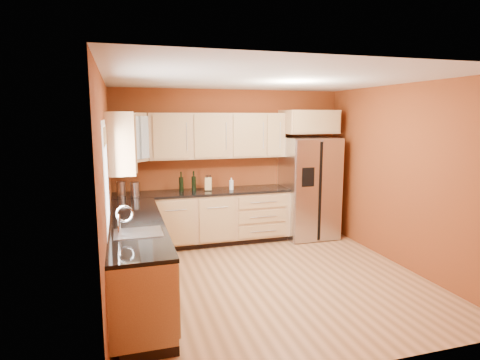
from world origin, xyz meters
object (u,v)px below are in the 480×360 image
Objects in this scene: canister_left at (121,189)px; knife_block at (208,184)px; refrigerator at (309,188)px; soap_dispenser at (231,184)px; wine_bottle_a at (194,181)px.

knife_block is at bearing 2.04° from canister_left.
refrigerator is at bearing -1.00° from canister_left.
refrigerator is 1.43m from soap_dispenser.
refrigerator is 5.35× the size of wine_bottle_a.
knife_block is (1.40, 0.05, -0.00)m from canister_left.
wine_bottle_a is at bearing 3.40° from canister_left.
refrigerator is 8.71× the size of soap_dispenser.
refrigerator is 2.06m from wine_bottle_a.
wine_bottle_a is 1.63× the size of soap_dispenser.
wine_bottle_a is at bearing -166.83° from knife_block.
wine_bottle_a reaches higher than knife_block.
refrigerator reaches higher than wine_bottle_a.
canister_left is 1.16m from wine_bottle_a.
wine_bottle_a is 1.54× the size of knife_block.
canister_left is 1.01× the size of knife_block.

